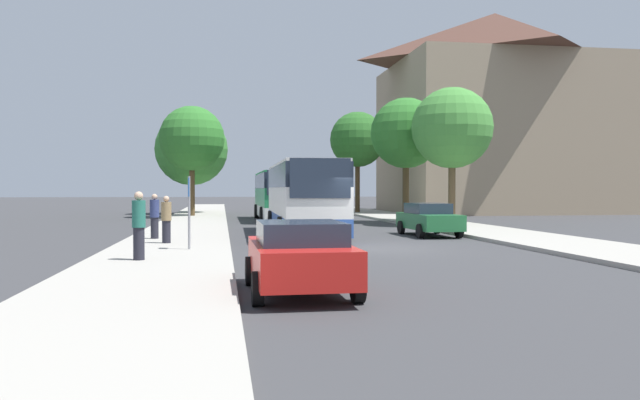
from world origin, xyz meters
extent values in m
plane|color=#38383A|center=(0.00, 0.00, 0.00)|extent=(300.00, 300.00, 0.00)
cube|color=#A39E93|center=(-7.00, 0.00, 0.07)|extent=(4.00, 120.00, 0.15)
cube|color=#A39E93|center=(7.00, 0.00, 0.07)|extent=(4.00, 120.00, 0.15)
cube|color=gray|center=(19.18, 32.35, 6.68)|extent=(18.14, 15.51, 13.36)
pyramid|color=#513328|center=(19.18, 32.35, 15.68)|extent=(18.14, 15.51, 4.65)
cube|color=#2D519E|center=(-1.68, 6.63, 0.62)|extent=(2.67, 11.08, 0.70)
cube|color=silver|center=(-1.68, 6.63, 1.56)|extent=(2.67, 11.08, 1.17)
cube|color=#232D3D|center=(-1.68, 6.63, 2.62)|extent=(2.69, 10.86, 0.95)
cube|color=silver|center=(-1.68, 6.63, 3.16)|extent=(2.62, 10.86, 0.12)
cube|color=#232D3D|center=(-1.78, 1.08, 2.47)|extent=(2.22, 0.10, 1.45)
sphere|color=#F4EAC1|center=(-2.64, 1.08, 0.66)|extent=(0.24, 0.24, 0.24)
sphere|color=#F4EAC1|center=(-0.91, 1.05, 0.66)|extent=(0.24, 0.24, 0.24)
cylinder|color=black|center=(-2.97, 3.34, 0.50)|extent=(0.32, 1.01, 1.00)
cylinder|color=black|center=(-0.50, 3.30, 0.50)|extent=(0.32, 1.01, 1.00)
cylinder|color=black|center=(-2.85, 9.96, 0.50)|extent=(0.32, 1.01, 1.00)
cylinder|color=black|center=(-0.38, 9.92, 0.50)|extent=(0.32, 1.01, 1.00)
cube|color=silver|center=(-1.56, 20.37, 0.62)|extent=(2.57, 10.48, 0.70)
cube|color=#23844C|center=(-1.56, 20.37, 1.55)|extent=(2.57, 10.48, 1.16)
cube|color=#232D3D|center=(-1.56, 20.37, 2.61)|extent=(2.60, 10.27, 0.95)
cube|color=#23844C|center=(-1.56, 20.37, 3.14)|extent=(2.52, 10.27, 0.12)
cube|color=#232D3D|center=(-1.55, 15.10, 2.46)|extent=(2.31, 0.06, 1.45)
sphere|color=#F4EAC1|center=(-2.45, 15.08, 0.66)|extent=(0.24, 0.24, 0.24)
sphere|color=#F4EAC1|center=(-0.65, 15.08, 0.66)|extent=(0.24, 0.24, 0.24)
cylinder|color=black|center=(-2.83, 17.22, 0.50)|extent=(0.30, 1.00, 1.00)
cylinder|color=black|center=(-0.27, 17.22, 0.50)|extent=(0.30, 1.00, 1.00)
cylinder|color=black|center=(-2.84, 23.51, 0.50)|extent=(0.30, 1.00, 1.00)
cylinder|color=black|center=(-0.28, 23.51, 0.50)|extent=(0.30, 1.00, 1.00)
cube|color=red|center=(-3.77, -8.84, 0.66)|extent=(1.85, 3.96, 0.70)
cube|color=#232D3D|center=(-3.77, -9.00, 1.22)|extent=(1.62, 2.07, 0.43)
cylinder|color=black|center=(-4.69, -7.62, 0.31)|extent=(0.21, 0.62, 0.62)
cylinder|color=black|center=(-2.87, -7.61, 0.31)|extent=(0.21, 0.62, 0.62)
cylinder|color=black|center=(-4.67, -10.07, 0.31)|extent=(0.21, 0.62, 0.62)
cylinder|color=black|center=(-2.85, -10.06, 0.31)|extent=(0.21, 0.62, 0.62)
cube|color=#236B38|center=(3.80, 5.43, 0.65)|extent=(1.83, 4.25, 0.68)
cube|color=#232D3D|center=(3.79, 5.59, 1.22)|extent=(1.58, 2.22, 0.46)
cylinder|color=black|center=(4.70, 4.14, 0.31)|extent=(0.21, 0.62, 0.62)
cylinder|color=black|center=(2.96, 4.10, 0.31)|extent=(0.21, 0.62, 0.62)
cylinder|color=black|center=(4.63, 6.75, 0.31)|extent=(0.21, 0.62, 0.62)
cylinder|color=black|center=(2.90, 6.71, 0.31)|extent=(0.21, 0.62, 0.62)
cylinder|color=gray|center=(-6.33, -0.76, 1.32)|extent=(0.08, 0.08, 2.34)
cube|color=#1E56A3|center=(-6.33, -0.76, 2.14)|extent=(0.03, 0.45, 0.60)
cylinder|color=#23232D|center=(-7.25, 1.68, 0.55)|extent=(0.30, 0.30, 0.80)
cylinder|color=olive|center=(-7.25, 1.68, 1.28)|extent=(0.36, 0.36, 0.67)
sphere|color=tan|center=(-7.25, 1.68, 1.73)|extent=(0.22, 0.22, 0.22)
cylinder|color=#23232D|center=(-7.88, 3.82, 0.56)|extent=(0.30, 0.30, 0.83)
cylinder|color=navy|center=(-7.88, 3.82, 1.32)|extent=(0.36, 0.36, 0.69)
sphere|color=tan|center=(-7.88, 3.82, 1.78)|extent=(0.22, 0.22, 0.22)
cylinder|color=#23232D|center=(-7.52, -3.65, 0.59)|extent=(0.30, 0.30, 0.88)
cylinder|color=#236656|center=(-7.52, -3.65, 1.40)|extent=(0.36, 0.36, 0.74)
sphere|color=tan|center=(-7.52, -3.65, 1.89)|extent=(0.24, 0.24, 0.24)
cylinder|color=#513D23|center=(-7.44, 25.15, 2.08)|extent=(0.40, 0.40, 3.85)
sphere|color=#2D7028|center=(-7.44, 25.15, 5.77)|extent=(4.72, 4.72, 4.72)
cylinder|color=#47331E|center=(-7.77, 31.49, 1.65)|extent=(0.40, 0.40, 3.00)
sphere|color=#387F33|center=(-7.77, 31.49, 5.39)|extent=(5.98, 5.98, 5.98)
cylinder|color=brown|center=(7.55, 12.46, 1.98)|extent=(0.40, 0.40, 3.67)
sphere|color=#428938|center=(7.55, 12.46, 5.53)|extent=(4.57, 4.57, 4.57)
cylinder|color=#513D23|center=(5.91, 15.97, 2.03)|extent=(0.40, 0.40, 3.75)
sphere|color=#2D7028|center=(5.91, 15.97, 5.53)|extent=(4.34, 4.34, 4.34)
cylinder|color=#47331E|center=(5.97, 30.06, 2.33)|extent=(0.40, 0.40, 4.36)
sphere|color=#286023|center=(5.97, 30.06, 6.25)|extent=(4.64, 4.64, 4.64)
camera|label=1|loc=(-5.29, -21.11, 2.07)|focal=35.00mm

